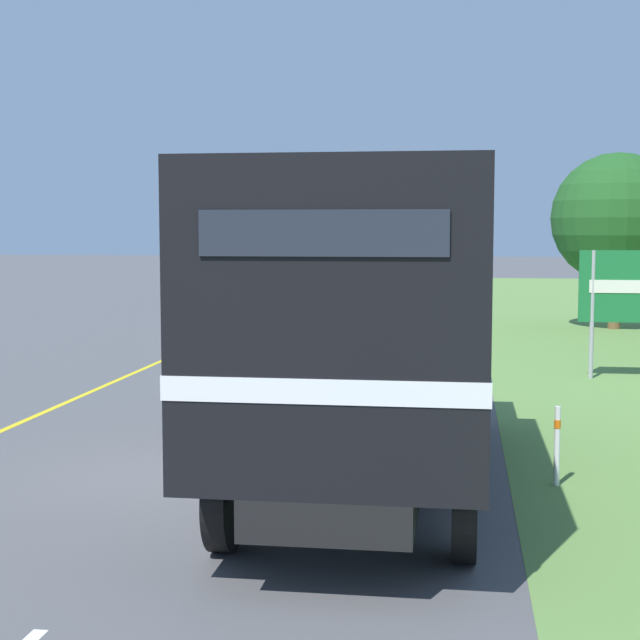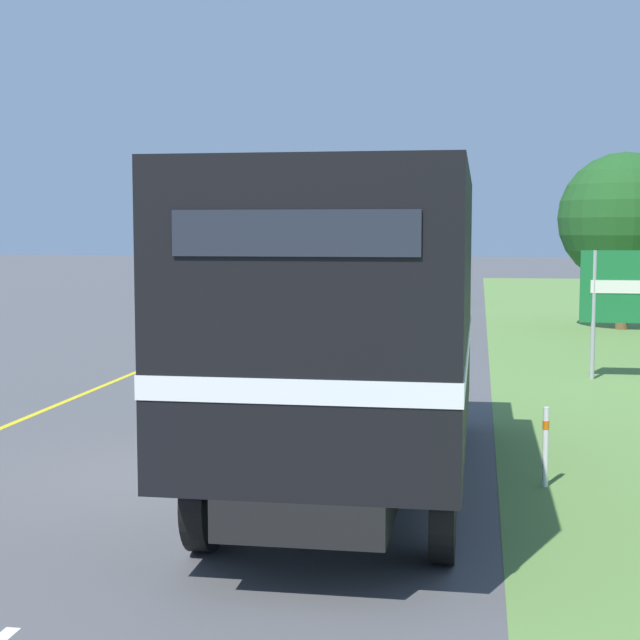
{
  "view_description": "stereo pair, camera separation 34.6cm",
  "coord_description": "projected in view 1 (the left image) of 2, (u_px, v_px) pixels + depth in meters",
  "views": [
    {
      "loc": [
        3.1,
        -11.42,
        3.01
      ],
      "look_at": [
        0.3,
        7.97,
        1.2
      ],
      "focal_mm": 55.0,
      "sensor_mm": 36.0,
      "label": 1
    },
    {
      "loc": [
        3.45,
        -11.37,
        3.01
      ],
      "look_at": [
        0.3,
        7.97,
        1.2
      ],
      "focal_mm": 55.0,
      "sensor_mm": 36.0,
      "label": 2
    }
  ],
  "objects": [
    {
      "name": "centre_dash_mid_b",
      "position": [
        341.0,
        345.0,
        25.61
      ],
      "size": [
        0.12,
        2.6,
        0.01
      ],
      "primitive_type": "cube",
      "color": "white",
      "rests_on": "ground"
    },
    {
      "name": "lead_car_white",
      "position": [
        281.0,
        299.0,
        27.81
      ],
      "size": [
        1.8,
        4.61,
        2.07
      ],
      "color": "black",
      "rests_on": "ground"
    },
    {
      "name": "lead_car_white_ahead",
      "position": [
        429.0,
        277.0,
        41.03
      ],
      "size": [
        1.8,
        3.97,
        2.04
      ],
      "color": "black",
      "rests_on": "ground"
    },
    {
      "name": "centre_dash_near",
      "position": [
        216.0,
        464.0,
        12.61
      ],
      "size": [
        0.12,
        2.6,
        0.01
      ],
      "primitive_type": "cube",
      "color": "white",
      "rests_on": "ground"
    },
    {
      "name": "ground_plane",
      "position": [
        203.0,
        476.0,
        11.98
      ],
      "size": [
        200.0,
        200.0,
        0.0
      ],
      "primitive_type": "plane",
      "color": "#515154"
    },
    {
      "name": "delineator_post",
      "position": [
        557.0,
        444.0,
        11.49
      ],
      "size": [
        0.08,
        0.08,
        0.95
      ],
      "color": "white",
      "rests_on": "ground"
    },
    {
      "name": "centre_dash_far",
      "position": [
        365.0,
        322.0,
        32.12
      ],
      "size": [
        0.12,
        2.6,
        0.01
      ],
      "primitive_type": "cube",
      "color": "white",
      "rests_on": "ground"
    },
    {
      "name": "centre_dash_farthest",
      "position": [
        382.0,
        306.0,
        38.62
      ],
      "size": [
        0.12,
        2.6,
        0.01
      ],
      "primitive_type": "cube",
      "color": "white",
      "rests_on": "ground"
    },
    {
      "name": "lead_car_grey_ahead",
      "position": [
        367.0,
        268.0,
        52.15
      ],
      "size": [
        1.8,
        4.04,
        1.96
      ],
      "color": "black",
      "rests_on": "ground"
    },
    {
      "name": "highway_sign",
      "position": [
        627.0,
        290.0,
        19.59
      ],
      "size": [
        1.84,
        0.09,
        2.94
      ],
      "color": "#9E9EA3",
      "rests_on": "ground"
    },
    {
      "name": "roadside_tree_mid",
      "position": [
        617.0,
        218.0,
        29.5
      ],
      "size": [
        3.93,
        3.93,
        5.32
      ],
      "color": "brown",
      "rests_on": "ground"
    },
    {
      "name": "centre_dash_mid_a",
      "position": [
        299.0,
        384.0,
        19.11
      ],
      "size": [
        0.12,
        2.6,
        0.01
      ],
      "primitive_type": "cube",
      "color": "white",
      "rests_on": "ground"
    },
    {
      "name": "horse_trailer_truck",
      "position": [
        367.0,
        318.0,
        11.21
      ],
      "size": [
        2.61,
        7.97,
        3.6
      ],
      "color": "black",
      "rests_on": "ground"
    },
    {
      "name": "edge_line_yellow",
      "position": [
        232.0,
        330.0,
        29.37
      ],
      "size": [
        0.12,
        67.03,
        0.01
      ],
      "primitive_type": "cube",
      "color": "yellow",
      "rests_on": "ground"
    }
  ]
}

